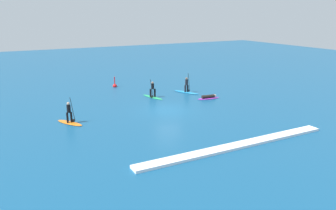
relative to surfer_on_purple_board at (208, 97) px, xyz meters
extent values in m
plane|color=navy|center=(-5.77, -1.78, -0.15)|extent=(120.00, 120.00, 0.00)
ellipsoid|color=purple|center=(0.00, 0.00, -0.11)|extent=(2.54, 1.01, 0.09)
cylinder|color=black|center=(-0.05, 0.01, 0.10)|extent=(1.47, 0.48, 0.33)
sphere|color=beige|center=(0.78, -0.08, 0.12)|extent=(0.25, 0.25, 0.23)
ellipsoid|color=orange|center=(-14.66, -1.36, -0.11)|extent=(1.96, 2.73, 0.09)
cylinder|color=black|center=(-14.82, -1.35, 0.36)|extent=(0.23, 0.23, 0.85)
cylinder|color=black|center=(-14.50, -1.36, 0.36)|extent=(0.23, 0.23, 0.85)
cylinder|color=black|center=(-14.66, -1.36, 1.10)|extent=(0.43, 0.43, 0.62)
sphere|color=tan|center=(-14.66, -1.36, 1.53)|extent=(0.32, 0.32, 0.23)
cylinder|color=black|center=(-14.36, -1.36, 1.00)|extent=(0.37, 0.24, 2.11)
cube|color=black|center=(-14.36, -1.36, -0.01)|extent=(0.20, 0.15, 0.32)
ellipsoid|color=#1E8CD1|center=(-0.64, 3.43, -0.10)|extent=(2.03, 3.27, 0.10)
cylinder|color=black|center=(-0.79, 3.44, 0.34)|extent=(0.26, 0.26, 0.77)
cylinder|color=black|center=(-0.49, 3.41, 0.34)|extent=(0.26, 0.26, 0.77)
cylinder|color=black|center=(-0.64, 3.43, 1.04)|extent=(0.42, 0.42, 0.63)
sphere|color=brown|center=(-0.64, 3.43, 1.48)|extent=(0.34, 0.34, 0.26)
cylinder|color=black|center=(-0.34, 3.40, 1.04)|extent=(0.43, 0.23, 2.14)
cube|color=black|center=(-0.34, 3.40, 0.01)|extent=(0.21, 0.14, 0.32)
ellipsoid|color=#23B266|center=(-4.95, 3.24, -0.12)|extent=(1.41, 3.05, 0.07)
cylinder|color=black|center=(-5.17, 3.30, 0.35)|extent=(0.25, 0.25, 0.86)
cylinder|color=black|center=(-4.73, 3.18, 0.35)|extent=(0.25, 0.25, 0.86)
cylinder|color=black|center=(-4.95, 3.24, 1.07)|extent=(0.38, 0.38, 0.57)
sphere|color=#A37556|center=(-4.95, 3.24, 1.46)|extent=(0.27, 0.27, 0.22)
cylinder|color=black|center=(-5.15, 3.02, 0.92)|extent=(0.41, 0.15, 1.97)
cube|color=black|center=(-5.15, 3.02, -0.02)|extent=(0.21, 0.11, 0.32)
sphere|color=red|center=(-6.79, 10.10, -0.02)|extent=(0.51, 0.51, 0.51)
cylinder|color=red|center=(-6.79, 10.10, 0.48)|extent=(0.12, 0.12, 1.25)
cube|color=white|center=(-5.77, -11.72, -0.06)|extent=(15.15, 0.90, 0.18)
camera|label=1|loc=(-19.74, -28.02, 8.61)|focal=35.71mm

